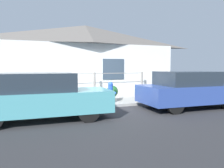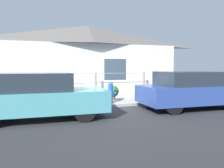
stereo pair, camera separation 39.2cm
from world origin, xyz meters
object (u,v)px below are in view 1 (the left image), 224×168
at_px(potted_plant_near_hydrant, 112,92).
at_px(car_left, 40,97).
at_px(car_right, 188,90).
at_px(fire_hydrant, 111,92).

bearing_deg(potted_plant_near_hydrant, car_left, -144.97).
bearing_deg(car_right, potted_plant_near_hydrant, 138.17).
bearing_deg(potted_plant_near_hydrant, car_right, -43.64).
bearing_deg(potted_plant_near_hydrant, fire_hydrant, -116.32).
distance_m(car_left, potted_plant_near_hydrant, 3.86).
bearing_deg(fire_hydrant, car_left, -151.71).
bearing_deg(car_left, car_right, 1.72).
xyz_separation_m(car_left, potted_plant_near_hydrant, (3.15, 2.21, -0.22)).
height_order(car_right, potted_plant_near_hydrant, car_right).
relative_size(car_right, potted_plant_near_hydrant, 5.94).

